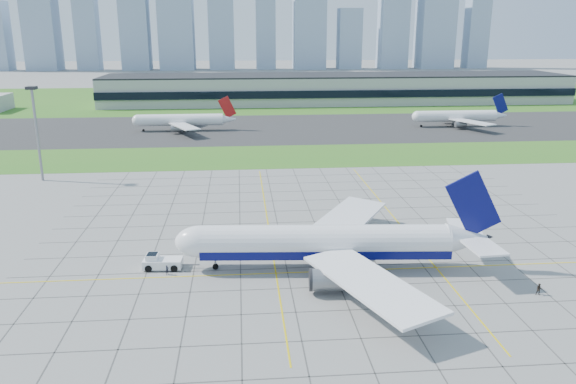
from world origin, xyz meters
name	(u,v)px	position (x,y,z in m)	size (l,w,h in m)	color
ground	(332,266)	(0.00, 0.00, 0.00)	(1400.00, 1400.00, 0.00)	gray
grass_median	(288,156)	(0.00, 90.00, 0.02)	(700.00, 35.00, 0.04)	#327020
asphalt_taxiway	(277,128)	(0.00, 145.00, 0.03)	(700.00, 75.00, 0.04)	#383838
grass_far	(264,98)	(0.00, 255.00, 0.02)	(700.00, 145.00, 0.04)	#327020
apron_markings	(325,243)	(0.43, 11.09, 0.02)	(120.00, 130.00, 0.03)	#474744
terminal	(336,88)	(40.00, 229.87, 7.89)	(260.00, 43.00, 15.80)	#B7B7B2
light_mast	(36,122)	(-70.00, 65.00, 16.18)	(2.50, 2.50, 25.60)	gray
city_skyline	(243,11)	(-8.71, 520.00, 59.09)	(523.00, 32.40, 160.00)	#8FA4BB
airliner	(327,243)	(-1.06, -0.83, 4.79)	(55.64, 56.22, 17.51)	white
pushback_tug	(161,262)	(-29.73, 1.79, 1.19)	(9.75, 3.80, 2.69)	white
crew_near	(167,270)	(-28.35, -0.95, 0.85)	(0.62, 0.41, 1.70)	black
crew_far	(539,289)	(30.40, -13.74, 0.97)	(0.94, 0.73, 1.94)	black
distant_jet_1	(182,120)	(-38.98, 141.95, 4.49)	(39.99, 42.66, 14.08)	white
distant_jet_2	(458,116)	(77.67, 142.59, 4.49)	(39.75, 42.66, 14.08)	white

